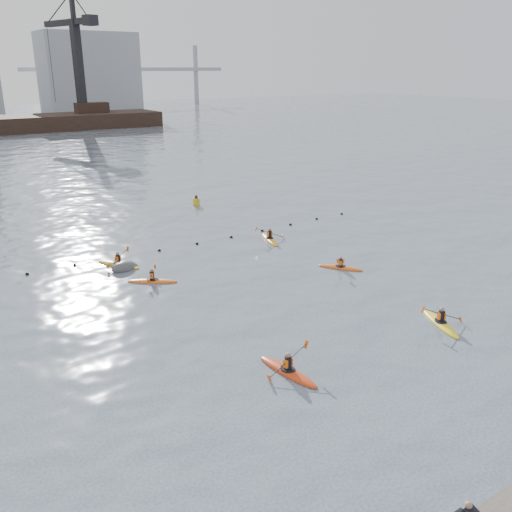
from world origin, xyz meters
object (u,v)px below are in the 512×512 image
(nav_buoy, at_px, (196,202))
(kayaker_0, at_px, (288,371))
(kayaker_2, at_px, (152,281))
(kayaker_5, at_px, (118,264))
(kayaker_3, at_px, (270,239))
(kayaker_1, at_px, (441,323))
(mooring_buoy, at_px, (125,269))
(kayaker_4, at_px, (340,267))

(nav_buoy, bearing_deg, kayaker_0, -110.81)
(kayaker_2, xyz_separation_m, kayaker_5, (-0.67, 4.02, 0.01))
(kayaker_3, bearing_deg, kayaker_0, -104.94)
(kayaker_0, distance_m, kayaker_2, 13.09)
(kayaker_1, xyz_separation_m, kayaker_3, (1.07, 16.69, -0.00))
(kayaker_5, height_order, mooring_buoy, kayaker_5)
(kayaker_1, xyz_separation_m, kayaker_2, (-9.91, 13.75, -0.01))
(kayaker_1, bearing_deg, kayaker_3, 109.35)
(nav_buoy, bearing_deg, kayaker_1, -93.26)
(kayaker_2, xyz_separation_m, kayaker_4, (11.25, -4.71, -0.00))
(kayaker_4, bearing_deg, kayaker_2, -58.04)
(kayaker_2, relative_size, mooring_buoy, 1.37)
(nav_buoy, bearing_deg, mooring_buoy, -133.44)
(kayaker_0, bearing_deg, kayaker_3, 49.68)
(kayaker_1, bearing_deg, kayaker_5, 143.77)
(kayaker_1, distance_m, nav_buoy, 29.79)
(mooring_buoy, bearing_deg, nav_buoy, 46.56)
(kayaker_5, height_order, nav_buoy, nav_buoy)
(kayaker_3, relative_size, kayaker_5, 1.06)
(kayaker_1, distance_m, kayaker_2, 16.95)
(kayaker_2, bearing_deg, nav_buoy, -0.52)
(kayaker_5, xyz_separation_m, nav_buoy, (12.27, 11.97, 0.26))
(kayaker_5, distance_m, nav_buoy, 17.14)
(kayaker_4, bearing_deg, kayaker_5, -71.54)
(kayaker_0, height_order, kayaker_5, kayaker_0)
(kayaker_1, height_order, kayaker_3, kayaker_3)
(kayaker_3, bearing_deg, kayaker_5, -167.18)
(kayaker_0, distance_m, kayaker_1, 9.37)
(kayaker_5, relative_size, mooring_buoy, 1.55)
(kayaker_1, bearing_deg, nav_buoy, 109.75)
(kayaker_1, height_order, kayaker_2, kayaker_1)
(kayaker_3, height_order, mooring_buoy, kayaker_3)
(kayaker_1, relative_size, kayaker_2, 1.19)
(kayaker_2, height_order, nav_buoy, nav_buoy)
(kayaker_0, bearing_deg, kayaker_2, 85.18)
(kayaker_1, bearing_deg, kayaker_4, 104.60)
(kayaker_0, relative_size, kayaker_2, 1.22)
(mooring_buoy, relative_size, nav_buoy, 1.76)
(kayaker_4, height_order, nav_buoy, nav_buoy)
(kayaker_4, xyz_separation_m, mooring_buoy, (-11.76, 7.90, -0.09))
(kayaker_4, bearing_deg, kayaker_1, 46.27)
(kayaker_5, bearing_deg, mooring_buoy, -109.83)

